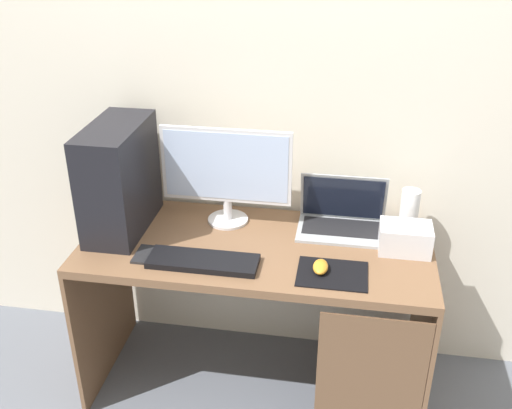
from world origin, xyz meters
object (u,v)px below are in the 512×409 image
object	(u,v)px
mouse_left	(321,267)
projector	(405,238)
laptop	(342,219)
speaker	(409,211)
monitor	(226,172)
cell_phone	(144,254)
pc_tower	(119,178)
keyboard	(203,261)

from	to	relation	value
mouse_left	projector	bearing A→B (deg)	33.32
laptop	speaker	bearing A→B (deg)	5.84
speaker	monitor	bearing A→B (deg)	-176.30
monitor	speaker	distance (m)	0.77
speaker	mouse_left	bearing A→B (deg)	-132.34
speaker	cell_phone	xyz separation A→B (m)	(-1.02, -0.37, -0.09)
laptop	projector	world-z (taller)	laptop
pc_tower	projector	xyz separation A→B (m)	(1.15, -0.00, -0.17)
projector	mouse_left	size ratio (longest dim) A/B	2.08
laptop	monitor	bearing A→B (deg)	-177.51
laptop	speaker	world-z (taller)	laptop
monitor	mouse_left	distance (m)	0.57
cell_phone	monitor	bearing A→B (deg)	50.36
speaker	keyboard	world-z (taller)	speaker
pc_tower	keyboard	size ratio (longest dim) A/B	1.07
keyboard	monitor	bearing A→B (deg)	86.04
projector	cell_phone	distance (m)	1.02
projector	mouse_left	world-z (taller)	projector
cell_phone	pc_tower	bearing A→B (deg)	127.49
laptop	cell_phone	size ratio (longest dim) A/B	2.75
monitor	cell_phone	size ratio (longest dim) A/B	4.17
pc_tower	laptop	world-z (taller)	pc_tower
laptop	pc_tower	bearing A→B (deg)	-171.67
mouse_left	keyboard	bearing A→B (deg)	-177.41
projector	cell_phone	bearing A→B (deg)	-168.30
pc_tower	keyboard	distance (m)	0.50
projector	pc_tower	bearing A→B (deg)	180.00
laptop	mouse_left	bearing A→B (deg)	-100.45
monitor	laptop	world-z (taller)	monitor
speaker	keyboard	distance (m)	0.87
projector	speaker	bearing A→B (deg)	82.87
cell_phone	mouse_left	bearing A→B (deg)	0.00
monitor	laptop	xyz separation A→B (m)	(0.48, 0.02, -0.19)
mouse_left	speaker	bearing A→B (deg)	47.66
keyboard	cell_phone	bearing A→B (deg)	175.23
pc_tower	mouse_left	world-z (taller)	pc_tower
speaker	laptop	bearing A→B (deg)	-174.16
projector	keyboard	size ratio (longest dim) A/B	0.48
monitor	cell_phone	world-z (taller)	monitor
monitor	speaker	size ratio (longest dim) A/B	2.91
pc_tower	speaker	distance (m)	1.19
cell_phone	laptop	bearing A→B (deg)	24.44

